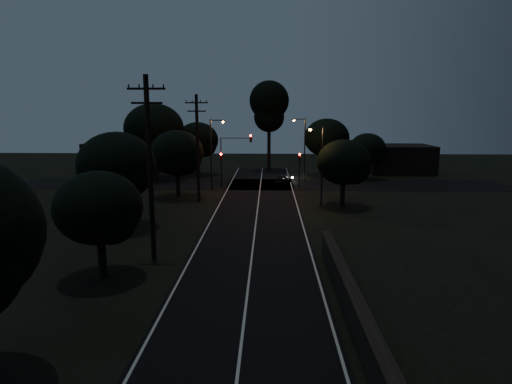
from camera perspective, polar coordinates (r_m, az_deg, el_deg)
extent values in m
cube|color=black|center=(33.10, -0.11, -4.89)|extent=(8.00, 70.00, 0.02)
cube|color=black|center=(52.62, 0.61, 1.03)|extent=(60.00, 8.00, 0.02)
cube|color=beige|center=(33.10, -0.11, -4.87)|extent=(0.12, 70.00, 0.01)
cube|color=beige|center=(33.43, -6.57, -4.78)|extent=(0.12, 70.00, 0.01)
cube|color=beige|center=(33.19, 6.40, -4.89)|extent=(0.12, 70.00, 0.01)
cube|color=black|center=(15.67, 15.69, -21.33)|extent=(0.40, 26.00, 1.50)
cube|color=black|center=(15.26, 15.85, -18.78)|extent=(0.55, 26.00, 0.10)
cube|color=black|center=(16.84, 27.73, -20.38)|extent=(6.50, 26.00, 1.20)
cylinder|color=black|center=(26.06, -13.95, 2.83)|extent=(0.30, 0.30, 11.00)
cube|color=black|center=(25.85, -14.44, 13.20)|extent=(2.20, 0.12, 0.12)
cube|color=black|center=(25.83, -14.36, 11.43)|extent=(1.80, 0.12, 0.12)
cylinder|color=black|center=(42.60, -7.80, 5.71)|extent=(0.30, 0.30, 10.50)
cube|color=black|center=(42.44, -7.95, 11.71)|extent=(2.20, 0.12, 0.12)
cube|color=black|center=(42.43, -7.92, 10.63)|extent=(1.80, 0.12, 0.12)
cylinder|color=black|center=(24.93, -19.83, -8.30)|extent=(0.44, 0.44, 2.17)
ellipsoid|color=black|center=(24.18, -20.26, -1.97)|extent=(4.62, 4.62, 3.92)
sphere|color=black|center=(23.58, -18.78, -3.35)|extent=(2.77, 2.77, 2.77)
cylinder|color=black|center=(34.72, -17.72, -2.37)|extent=(0.44, 0.44, 2.72)
ellipsoid|color=black|center=(34.11, -18.06, 3.47)|extent=(5.88, 5.88, 5.00)
sphere|color=black|center=(33.30, -16.67, 2.36)|extent=(3.53, 3.53, 3.53)
cylinder|color=black|center=(45.53, -10.36, 0.94)|extent=(0.44, 0.44, 2.58)
ellipsoid|color=black|center=(45.08, -10.51, 5.14)|extent=(5.51, 5.51, 4.68)
sphere|color=black|center=(44.40, -9.41, 4.38)|extent=(3.31, 3.31, 3.31)
cylinder|color=black|center=(61.16, -7.71, 3.59)|extent=(0.44, 0.44, 2.72)
ellipsoid|color=black|center=(60.82, -7.80, 6.90)|extent=(5.83, 5.83, 4.95)
sphere|color=black|center=(60.12, -6.91, 6.32)|extent=(3.50, 3.50, 3.50)
cylinder|color=black|center=(58.27, -13.23, 3.52)|extent=(0.44, 0.44, 3.69)
ellipsoid|color=black|center=(57.88, -13.43, 8.19)|extent=(7.76, 7.76, 6.60)
sphere|color=black|center=(56.83, -12.27, 7.41)|extent=(4.66, 4.66, 4.66)
cylinder|color=black|center=(60.84, 9.29, 3.59)|extent=(0.44, 0.44, 2.90)
ellipsoid|color=black|center=(60.48, 9.40, 7.15)|extent=(6.23, 6.23, 5.30)
sphere|color=black|center=(60.06, 10.50, 6.49)|extent=(3.74, 3.74, 3.74)
cylinder|color=black|center=(58.83, 14.49, 2.81)|extent=(0.44, 0.44, 2.23)
ellipsoid|color=black|center=(58.51, 14.63, 5.63)|extent=(4.76, 4.76, 4.05)
sphere|color=black|center=(58.28, 15.51, 5.09)|extent=(2.86, 2.86, 2.86)
cylinder|color=black|center=(41.19, 11.46, -0.30)|extent=(0.44, 0.44, 2.36)
ellipsoid|color=black|center=(40.72, 11.62, 3.92)|extent=(5.01, 5.01, 4.26)
sphere|color=black|center=(40.45, 12.94, 3.11)|extent=(3.00, 3.00, 3.00)
cylinder|color=black|center=(65.06, 1.74, 6.15)|extent=(0.50, 0.50, 7.33)
sphere|color=black|center=(64.86, 1.77, 12.09)|extent=(5.86, 5.86, 5.86)
sphere|color=black|center=(64.85, 1.76, 9.97)|extent=(4.53, 4.53, 4.53)
cube|color=black|center=(65.68, -16.98, 4.45)|extent=(10.00, 8.00, 4.40)
cube|color=black|center=(66.01, 18.50, 4.21)|extent=(9.00, 7.00, 4.00)
cylinder|color=black|center=(50.70, -4.64, 2.44)|extent=(0.12, 0.12, 3.20)
cube|color=black|center=(50.44, -4.68, 4.74)|extent=(0.28, 0.22, 0.90)
sphere|color=#FF0705|center=(50.28, -4.70, 5.06)|extent=(0.22, 0.22, 0.22)
cylinder|color=black|center=(50.51, 5.79, 2.38)|extent=(0.12, 0.12, 3.20)
cube|color=black|center=(50.25, 5.84, 4.70)|extent=(0.28, 0.22, 0.90)
sphere|color=#FF0705|center=(50.09, 5.85, 5.02)|extent=(0.22, 0.22, 0.22)
cylinder|color=black|center=(50.58, -4.66, 3.44)|extent=(0.12, 0.12, 5.00)
cube|color=black|center=(49.99, -0.70, 7.19)|extent=(0.28, 0.22, 0.90)
sphere|color=#FF0705|center=(49.84, -0.70, 7.53)|extent=(0.22, 0.22, 0.22)
cube|color=black|center=(50.10, -2.71, 7.19)|extent=(3.50, 0.08, 0.08)
cylinder|color=black|center=(48.54, -6.01, 4.89)|extent=(0.16, 0.16, 8.00)
cube|color=black|center=(48.21, -5.27, 9.51)|extent=(1.40, 0.10, 0.10)
cube|color=black|center=(48.13, -4.43, 9.46)|extent=(0.35, 0.22, 0.12)
sphere|color=orange|center=(48.13, -4.42, 9.34)|extent=(0.26, 0.26, 0.26)
cylinder|color=black|center=(54.26, 6.50, 5.51)|extent=(0.16, 0.16, 8.00)
cube|color=black|center=(53.98, 5.84, 9.64)|extent=(1.40, 0.10, 0.10)
cube|color=black|center=(53.94, 5.09, 9.60)|extent=(0.35, 0.22, 0.12)
sphere|color=orange|center=(53.94, 5.09, 9.49)|extent=(0.26, 0.26, 0.26)
cylinder|color=black|center=(40.49, 8.80, 3.29)|extent=(0.16, 0.16, 7.50)
cube|color=black|center=(40.11, 8.09, 8.47)|extent=(1.20, 0.10, 0.10)
cube|color=black|center=(40.05, 7.23, 8.42)|extent=(0.35, 0.22, 0.12)
sphere|color=orange|center=(40.06, 7.22, 8.28)|extent=(0.26, 0.26, 0.26)
imported|color=black|center=(53.65, 3.69, 1.77)|extent=(2.46, 3.41, 1.08)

